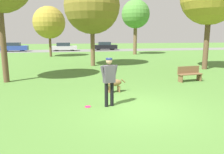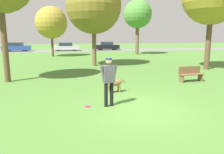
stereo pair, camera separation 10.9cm
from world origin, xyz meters
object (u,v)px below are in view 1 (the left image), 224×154
at_px(tree_far_left, 49,23).
at_px(dog, 113,83).
at_px(parked_car_silver, 64,47).
at_px(person, 109,78).
at_px(tree_mid_center, 92,6).
at_px(parked_car_blue, 14,47).
at_px(parked_car_black, 105,46).
at_px(tree_far_right, 136,14).
at_px(park_bench, 189,73).
at_px(frisbee, 88,107).

bearing_deg(tree_far_left, dog, -76.99).
height_order(tree_far_left, parked_car_silver, tree_far_left).
xyz_separation_m(person, tree_mid_center, (0.55, 10.82, 3.81)).
bearing_deg(parked_car_blue, parked_car_black, 0.27).
bearing_deg(person, dog, 58.43).
bearing_deg(dog, tree_far_right, -123.38).
bearing_deg(parked_car_blue, park_bench, -60.85).
height_order(tree_far_right, parked_car_silver, tree_far_right).
xyz_separation_m(tree_far_left, park_bench, (8.81, -16.28, -3.54)).
xyz_separation_m(tree_far_right, parked_car_silver, (-9.48, 8.53, -4.53)).
bearing_deg(tree_far_left, tree_far_right, 5.29).
bearing_deg(tree_far_right, parked_car_blue, 153.12).
xyz_separation_m(dog, frisbee, (-1.30, -1.80, -0.42)).
xyz_separation_m(tree_mid_center, parked_car_black, (4.09, 19.06, -4.17)).
bearing_deg(tree_mid_center, frisbee, -97.05).
relative_size(parked_car_black, park_bench, 2.82).
xyz_separation_m(person, park_bench, (5.20, 3.46, -0.60)).
xyz_separation_m(person, dog, (0.52, 1.85, -0.62)).
bearing_deg(park_bench, tree_mid_center, 115.26).
height_order(tree_mid_center, parked_car_blue, tree_mid_center).
relative_size(tree_mid_center, parked_car_blue, 1.70).
bearing_deg(frisbee, parked_car_silver, 92.84).
relative_size(parked_car_blue, parked_car_black, 1.03).
height_order(frisbee, tree_far_right, tree_far_right).
relative_size(tree_mid_center, park_bench, 4.96).
bearing_deg(parked_car_silver, park_bench, -73.10).
bearing_deg(parked_car_silver, dog, -83.43).
distance_m(dog, tree_far_right, 20.62).
relative_size(tree_mid_center, parked_car_black, 1.76).
distance_m(dog, frisbee, 2.26).
height_order(person, tree_mid_center, tree_mid_center).
bearing_deg(person, parked_car_blue, 92.98).
relative_size(dog, tree_far_left, 0.19).
bearing_deg(frisbee, dog, 54.04).
xyz_separation_m(parked_car_blue, parked_car_black, (14.66, 0.37, 0.01)).
bearing_deg(parked_car_blue, person, -72.40).
bearing_deg(parked_car_blue, parked_car_silver, -2.87).
distance_m(tree_mid_center, parked_car_silver, 19.14).
bearing_deg(tree_far_left, park_bench, -61.58).
distance_m(dog, tree_mid_center, 10.00).
xyz_separation_m(tree_far_left, parked_car_blue, (-6.41, 9.76, -3.31)).
xyz_separation_m(parked_car_blue, park_bench, (15.23, -26.05, -0.23)).
bearing_deg(parked_car_black, dog, -96.51).
height_order(frisbee, parked_car_blue, parked_car_blue).
bearing_deg(tree_far_right, park_bench, -96.76).
bearing_deg(dog, tree_far_left, -90.78).
xyz_separation_m(dog, parked_car_black, (4.11, 28.03, 0.26)).
relative_size(dog, parked_car_silver, 0.27).
distance_m(tree_far_right, parked_car_black, 10.50).
relative_size(tree_far_right, park_bench, 4.91).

